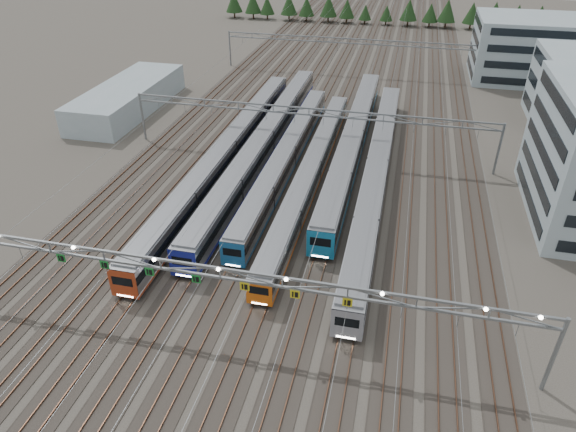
% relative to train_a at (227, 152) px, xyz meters
% --- Properties ---
extents(ground, '(400.00, 400.00, 0.00)m').
position_rel_train_a_xyz_m(ground, '(11.25, -33.92, -2.23)').
color(ground, '#47423A').
rests_on(ground, ground).
extents(track_bed, '(54.00, 260.00, 5.42)m').
position_rel_train_a_xyz_m(track_bed, '(11.25, 66.08, -0.74)').
color(track_bed, '#2D2823').
rests_on(track_bed, ground).
extents(train_a, '(3.04, 64.19, 3.96)m').
position_rel_train_a_xyz_m(train_a, '(0.00, 0.00, 0.00)').
color(train_a, black).
rests_on(train_a, ground).
extents(train_b, '(3.07, 64.93, 4.01)m').
position_rel_train_a_xyz_m(train_b, '(4.50, 4.75, 0.02)').
color(train_b, black).
rests_on(train_b, ground).
extents(train_c, '(2.84, 51.10, 3.70)m').
position_rel_train_a_xyz_m(train_c, '(9.00, 0.78, -0.13)').
color(train_c, black).
rests_on(train_c, ground).
extents(train_d, '(2.71, 54.35, 3.53)m').
position_rel_train_a_xyz_m(train_d, '(13.50, -2.86, -0.22)').
color(train_d, black).
rests_on(train_d, ground).
extents(train_e, '(3.18, 58.44, 4.16)m').
position_rel_train_a_xyz_m(train_e, '(18.00, 8.14, 0.10)').
color(train_e, black).
rests_on(train_e, ground).
extents(train_f, '(3.02, 63.26, 3.94)m').
position_rel_train_a_xyz_m(train_f, '(22.50, -1.07, -0.01)').
color(train_f, black).
rests_on(train_f, ground).
extents(gantry_near, '(56.36, 0.61, 8.08)m').
position_rel_train_a_xyz_m(gantry_near, '(11.20, -34.04, 4.85)').
color(gantry_near, gray).
rests_on(gantry_near, ground).
extents(gantry_mid, '(56.36, 0.36, 8.00)m').
position_rel_train_a_xyz_m(gantry_mid, '(11.25, 6.08, 4.15)').
color(gantry_mid, gray).
rests_on(gantry_mid, ground).
extents(gantry_far, '(56.36, 0.36, 8.00)m').
position_rel_train_a_xyz_m(gantry_far, '(11.25, 51.08, 4.15)').
color(gantry_far, gray).
rests_on(gantry_far, ground).
extents(depot_bldg_north, '(22.00, 18.00, 13.10)m').
position_rel_train_a_xyz_m(depot_bldg_north, '(49.79, 56.22, 4.32)').
color(depot_bldg_north, '#93A9B0').
rests_on(depot_bldg_north, ground).
extents(west_shed, '(10.00, 30.00, 4.89)m').
position_rel_train_a_xyz_m(west_shed, '(-26.00, 18.06, 0.21)').
color(west_shed, '#93A9B0').
rests_on(west_shed, ground).
extents(treeline, '(100.10, 5.60, 7.02)m').
position_rel_train_a_xyz_m(treeline, '(13.50, 104.66, 2.00)').
color(treeline, '#332114').
rests_on(treeline, ground).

